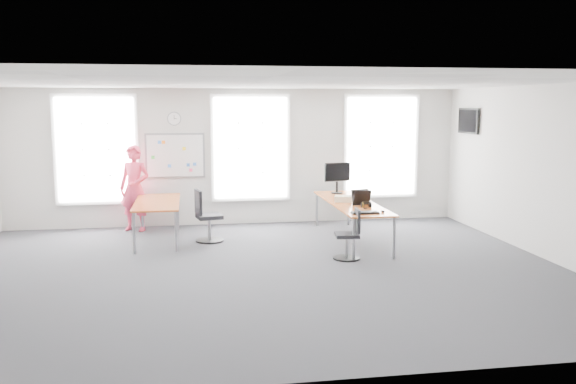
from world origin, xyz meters
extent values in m
plane|color=#242428|center=(0.00, 0.00, 0.00)|extent=(10.00, 10.00, 0.00)
plane|color=white|center=(0.00, 0.00, 3.00)|extent=(10.00, 10.00, 0.00)
plane|color=silver|center=(0.00, 4.00, 1.50)|extent=(10.00, 0.00, 10.00)
plane|color=silver|center=(0.00, -4.00, 1.50)|extent=(10.00, 0.00, 10.00)
plane|color=silver|center=(5.00, 0.00, 1.50)|extent=(0.00, 10.00, 10.00)
cube|color=white|center=(-3.00, 3.97, 1.70)|extent=(1.60, 0.06, 2.20)
cube|color=white|center=(0.30, 3.97, 1.70)|extent=(1.60, 0.06, 2.20)
cube|color=white|center=(3.30, 3.97, 1.70)|extent=(1.60, 0.06, 2.20)
cube|color=#C06935|center=(2.05, 1.92, 0.75)|extent=(0.84, 3.15, 0.03)
cylinder|color=gray|center=(1.69, 0.41, 0.37)|extent=(0.05, 0.05, 0.74)
cylinder|color=gray|center=(2.42, 0.41, 0.37)|extent=(0.05, 0.05, 0.74)
cylinder|color=gray|center=(1.69, 3.44, 0.37)|extent=(0.05, 0.05, 0.74)
cylinder|color=gray|center=(2.42, 3.44, 0.37)|extent=(0.05, 0.05, 0.74)
cube|color=#C06935|center=(-1.69, 2.53, 0.77)|extent=(0.86, 2.14, 0.03)
cylinder|color=gray|center=(-2.06, 1.52, 0.38)|extent=(0.05, 0.05, 0.75)
cylinder|color=gray|center=(-1.32, 1.52, 0.38)|extent=(0.05, 0.05, 0.75)
cylinder|color=gray|center=(-2.06, 3.54, 0.38)|extent=(0.05, 0.05, 0.75)
cylinder|color=gray|center=(-1.32, 3.54, 0.38)|extent=(0.05, 0.05, 0.75)
cylinder|color=black|center=(1.60, 0.53, 0.01)|extent=(0.47, 0.47, 0.03)
cylinder|color=gray|center=(1.60, 0.53, 0.22)|extent=(0.05, 0.05, 0.38)
cube|color=black|center=(1.60, 0.53, 0.42)|extent=(0.44, 0.44, 0.06)
cube|color=black|center=(1.78, 0.51, 0.68)|extent=(0.09, 0.38, 0.41)
cylinder|color=black|center=(-0.69, 2.30, 0.02)|extent=(0.55, 0.55, 0.03)
cylinder|color=gray|center=(-0.69, 2.30, 0.25)|extent=(0.06, 0.06, 0.44)
cube|color=black|center=(-0.69, 2.30, 0.49)|extent=(0.55, 0.55, 0.07)
cube|color=black|center=(-0.90, 2.26, 0.79)|extent=(0.14, 0.44, 0.47)
imported|color=#DE3856|center=(-2.20, 3.59, 0.91)|extent=(0.78, 0.65, 1.81)
cube|color=white|center=(-1.35, 3.97, 1.55)|extent=(1.20, 0.03, 0.90)
cylinder|color=gray|center=(-1.35, 3.97, 2.35)|extent=(0.30, 0.04, 0.30)
cube|color=black|center=(4.95, 3.00, 2.30)|extent=(0.06, 0.90, 0.55)
cube|color=black|center=(1.96, 0.65, 0.78)|extent=(0.49, 0.18, 0.02)
ellipsoid|color=black|center=(2.30, 0.70, 0.79)|extent=(0.10, 0.13, 0.04)
cylinder|color=black|center=(2.10, 1.11, 0.77)|extent=(0.09, 0.09, 0.01)
cylinder|color=black|center=(2.09, 1.28, 0.81)|extent=(0.04, 0.09, 0.09)
cylinder|color=black|center=(2.24, 1.28, 0.81)|extent=(0.04, 0.09, 0.09)
cylinder|color=gold|center=(2.09, 1.28, 0.81)|extent=(0.01, 0.10, 0.10)
cube|color=black|center=(2.17, 1.28, 0.87)|extent=(0.17, 0.02, 0.02)
cube|color=black|center=(2.14, 1.58, 0.92)|extent=(0.37, 0.16, 0.30)
cube|color=#DB5E15|center=(2.14, 1.49, 0.91)|extent=(0.36, 0.17, 0.27)
cube|color=black|center=(2.14, 1.47, 0.92)|extent=(0.38, 0.18, 0.29)
cube|color=beige|center=(1.91, 2.00, 0.82)|extent=(0.39, 0.34, 0.11)
cylinder|color=black|center=(2.06, 3.11, 0.78)|extent=(0.24, 0.24, 0.02)
cylinder|color=black|center=(2.06, 3.11, 0.90)|extent=(0.05, 0.05, 0.24)
cube|color=black|center=(2.06, 3.09, 1.23)|extent=(0.59, 0.16, 0.40)
cube|color=black|center=(2.06, 3.07, 1.23)|extent=(0.54, 0.11, 0.35)
camera|label=1|loc=(-1.07, -9.46, 2.67)|focal=38.00mm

